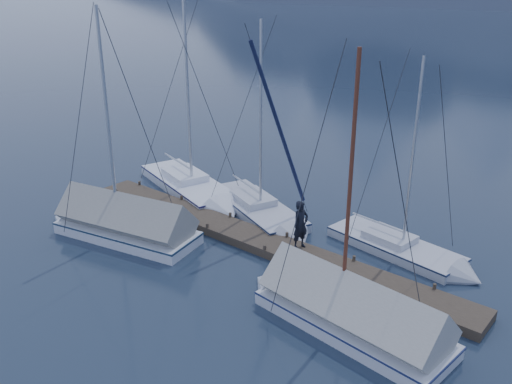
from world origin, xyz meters
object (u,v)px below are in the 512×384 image
at_px(sailboat_open_mid, 266,216).
at_px(sailboat_covered_near, 337,309).
at_px(sailboat_covered_far, 116,224).
at_px(sailboat_open_left, 197,192).
at_px(person, 301,225).
at_px(sailboat_open_right, 412,255).

distance_m(sailboat_open_mid, sailboat_covered_near, 7.82).
bearing_deg(sailboat_covered_far, sailboat_covered_near, 3.28).
bearing_deg(sailboat_covered_near, sailboat_open_left, 156.72).
bearing_deg(sailboat_open_left, person, -14.07).
xyz_separation_m(sailboat_open_mid, sailboat_covered_near, (6.38, -4.51, 0.29)).
relative_size(sailboat_open_left, person, 5.48).
distance_m(sailboat_open_right, sailboat_covered_near, 5.29).
xyz_separation_m(sailboat_open_left, sailboat_covered_near, (10.69, -4.60, 0.28)).
bearing_deg(person, sailboat_open_right, -40.72).
xyz_separation_m(sailboat_open_mid, sailboat_covered_far, (-3.75, -5.09, 0.32)).
bearing_deg(sailboat_open_right, sailboat_open_mid, -173.20).
height_order(sailboat_open_mid, sailboat_open_right, sailboat_open_mid).
distance_m(sailboat_open_right, sailboat_covered_far, 11.75).
bearing_deg(sailboat_covered_near, person, 140.46).
xyz_separation_m(sailboat_covered_near, person, (-3.34, 2.76, 0.82)).
relative_size(sailboat_open_left, sailboat_open_mid, 1.12).
bearing_deg(sailboat_open_right, sailboat_covered_near, -90.45).
height_order(sailboat_open_left, sailboat_covered_far, sailboat_open_left).
distance_m(sailboat_open_left, sailboat_open_right, 10.75).
height_order(sailboat_open_right, person, sailboat_open_right).
relative_size(sailboat_open_right, sailboat_covered_far, 0.83).
height_order(sailboat_open_mid, sailboat_covered_far, sailboat_covered_far).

